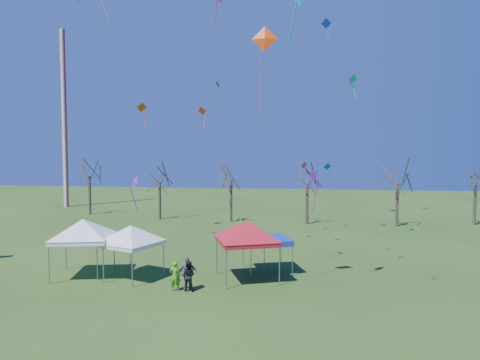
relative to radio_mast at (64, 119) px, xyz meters
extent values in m
plane|color=#244917|center=(28.00, -34.00, -12.50)|extent=(140.00, 140.00, 0.00)
cylinder|color=silver|center=(0.00, 0.00, 0.00)|extent=(0.70, 0.70, 25.00)
cylinder|color=#3D2D21|center=(7.15, -6.62, -10.11)|extent=(0.32, 0.32, 4.78)
cylinder|color=#3D2D21|center=(17.23, -9.35, -10.36)|extent=(0.32, 0.32, 4.28)
cylinder|color=#3D2D21|center=(25.63, -9.62, -10.18)|extent=(0.32, 0.32, 4.64)
cylinder|color=#3D2D21|center=(34.03, -9.96, -10.26)|extent=(0.32, 0.32, 4.49)
cylinder|color=#3D2D21|center=(43.36, -10.00, -10.26)|extent=(0.32, 0.32, 4.47)
cylinder|color=#3D2D21|center=(51.72, -7.93, -10.38)|extent=(0.32, 0.32, 4.23)
cylinder|color=gray|center=(19.10, -33.91, -11.40)|extent=(0.07, 0.07, 2.21)
cylinder|color=gray|center=(18.38, -30.91, -11.40)|extent=(0.07, 0.07, 2.21)
cylinder|color=gray|center=(22.10, -33.19, -11.40)|extent=(0.07, 0.07, 2.21)
cylinder|color=gray|center=(21.38, -30.18, -11.40)|extent=(0.07, 0.07, 2.21)
cube|color=white|center=(20.24, -32.05, -10.16)|extent=(3.99, 3.99, 0.26)
pyramid|color=white|center=(20.24, -32.05, -8.93)|extent=(4.55, 4.55, 1.10)
cylinder|color=gray|center=(21.50, -32.77, -11.50)|extent=(0.06, 0.06, 2.00)
cylinder|color=gray|center=(22.48, -30.15, -11.50)|extent=(0.06, 0.06, 2.00)
cylinder|color=gray|center=(24.12, -33.74, -11.50)|extent=(0.06, 0.06, 2.00)
cylinder|color=gray|center=(25.10, -31.13, -11.50)|extent=(0.06, 0.06, 2.00)
cube|color=white|center=(23.30, -31.95, -10.38)|extent=(3.85, 3.85, 0.24)
pyramid|color=white|center=(23.30, -31.95, -9.27)|extent=(3.97, 3.97, 1.00)
cylinder|color=gray|center=(29.48, -33.30, -11.39)|extent=(0.07, 0.07, 2.22)
cylinder|color=gray|center=(28.33, -30.41, -11.39)|extent=(0.07, 0.07, 2.22)
cylinder|color=gray|center=(32.37, -32.16, -11.39)|extent=(0.07, 0.07, 2.22)
cylinder|color=gray|center=(31.23, -29.26, -11.39)|extent=(0.07, 0.07, 2.22)
cube|color=#B0111C|center=(30.35, -31.28, -10.14)|extent=(4.33, 4.33, 0.27)
pyramid|color=#B0111C|center=(30.35, -31.28, -8.90)|extent=(4.38, 4.38, 1.11)
cylinder|color=gray|center=(30.57, -31.01, -11.56)|extent=(0.06, 0.06, 1.87)
cylinder|color=gray|center=(29.73, -28.53, -11.56)|extent=(0.06, 0.06, 1.87)
cylinder|color=gray|center=(33.06, -30.17, -11.56)|extent=(0.06, 0.06, 1.87)
cylinder|color=gray|center=(32.21, -27.68, -11.56)|extent=(0.06, 0.06, 1.87)
cube|color=#0F2B9B|center=(31.39, -29.35, -10.52)|extent=(3.56, 3.56, 0.22)
cube|color=#0F2B9B|center=(31.39, -29.35, -10.35)|extent=(3.56, 3.56, 0.11)
imported|color=black|center=(27.43, -33.87, -11.67)|extent=(0.84, 0.67, 1.67)
imported|color=slate|center=(27.36, -33.71, -11.57)|extent=(1.18, 0.75, 1.87)
imported|color=#4BAF1C|center=(26.70, -33.93, -11.68)|extent=(0.68, 0.53, 1.64)
cone|color=#E64C0C|center=(16.05, -11.51, 0.17)|extent=(1.32, 1.27, 1.04)
cube|color=#E64C0C|center=(16.27, -11.32, -1.14)|extent=(0.44, 0.50, 2.05)
cone|color=#DB306E|center=(33.67, -16.00, -5.98)|extent=(0.84, 0.88, 0.79)
cube|color=#DB306E|center=(33.85, -15.79, -7.00)|extent=(0.47, 0.42, 1.65)
cone|color=green|center=(25.55, -16.42, 1.79)|extent=(0.64, 1.26, 1.17)
cube|color=green|center=(25.51, -16.77, 0.58)|extent=(0.73, 0.11, 1.81)
cone|color=#7B169D|center=(34.38, -26.23, -6.42)|extent=(0.75, 0.99, 0.97)
cube|color=#7B169D|center=(34.52, -26.47, -7.81)|extent=(0.52, 0.33, 2.31)
cone|color=#0BB2AC|center=(36.54, -29.88, -0.44)|extent=(0.77, 0.70, 0.62)
cube|color=#0BB2AC|center=(36.66, -29.80, -1.12)|extent=(0.22, 0.28, 1.04)
cone|color=purple|center=(24.38, -33.85, -6.50)|extent=(0.81, 0.86, 0.87)
cube|color=purple|center=(24.24, -33.69, -7.40)|extent=(0.38, 0.33, 1.37)
cone|color=#1433DE|center=(35.01, -28.68, 3.24)|extent=(0.68, 0.42, 0.59)
cube|color=#1433DE|center=(35.13, -28.70, 2.49)|extent=(0.08, 0.29, 1.20)
cone|color=blue|center=(35.95, -13.46, -6.16)|extent=(0.92, 0.76, 0.73)
cube|color=blue|center=(36.33, -13.28, -7.48)|extent=(0.42, 0.82, 2.25)
cube|color=#0DACCF|center=(33.12, -35.22, 1.48)|extent=(0.49, 0.58, 1.91)
cube|color=gold|center=(16.56, -21.15, 7.70)|extent=(0.86, 0.35, 2.35)
cone|color=#EB410C|center=(22.87, -11.64, -0.33)|extent=(1.11, 0.87, 0.85)
cube|color=#EB410C|center=(23.19, -11.74, -1.46)|extent=(0.25, 0.69, 1.80)
cube|color=#DE316F|center=(27.48, -26.36, 5.03)|extent=(0.37, 0.48, 1.83)
cone|color=red|center=(42.28, -14.92, -6.50)|extent=(0.40, 0.90, 0.86)
cube|color=red|center=(42.31, -14.75, -7.76)|extent=(0.38, 0.10, 2.09)
cone|color=#FF3E0D|center=(31.68, -34.23, 0.98)|extent=(1.37, 0.41, 1.35)
cube|color=#FF3E0D|center=(31.43, -34.25, -1.07)|extent=(0.08, 0.53, 3.44)
camera|label=1|loc=(33.77, -56.44, -4.91)|focal=32.00mm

